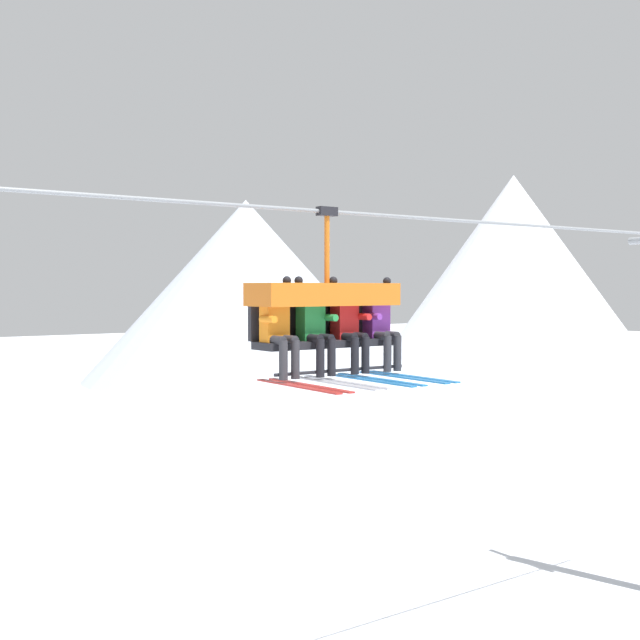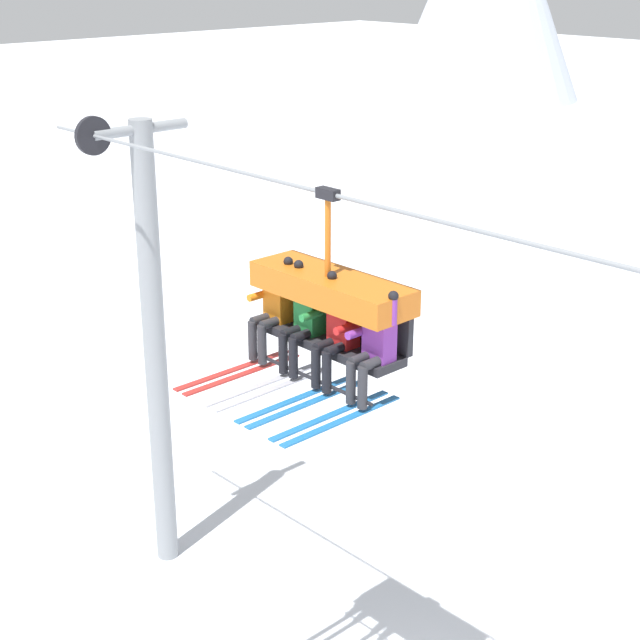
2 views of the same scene
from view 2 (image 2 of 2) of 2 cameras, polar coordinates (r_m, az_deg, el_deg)
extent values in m
cylinder|color=gray|center=(15.97, -9.56, -2.04)|extent=(0.36, 0.36, 7.55)
cylinder|color=gray|center=(14.96, -10.40, 10.87)|extent=(0.16, 1.60, 0.16)
cylinder|color=black|center=(14.55, -13.06, 10.40)|extent=(0.08, 0.56, 0.56)
cylinder|color=gray|center=(9.32, 9.79, 4.99)|extent=(16.06, 0.05, 0.05)
cube|color=#232328|center=(11.25, 0.44, -1.30)|extent=(2.04, 0.48, 0.10)
cube|color=#232328|center=(11.34, 1.47, 0.35)|extent=(2.04, 0.08, 0.45)
cube|color=#D16619|center=(11.06, 0.67, 1.90)|extent=(2.09, 0.68, 0.30)
cylinder|color=black|center=(11.18, -0.75, -3.29)|extent=(2.04, 0.04, 0.04)
cylinder|color=#D16619|center=(10.85, 0.46, 4.81)|extent=(0.07, 0.07, 0.89)
cube|color=black|center=(10.72, 0.46, 7.36)|extent=(0.28, 0.12, 0.12)
cube|color=orange|center=(11.71, -2.44, 1.20)|extent=(0.32, 0.22, 0.52)
sphere|color=#284C93|center=(11.59, -2.47, 2.87)|extent=(0.22, 0.22, 0.22)
ellipsoid|color=black|center=(11.53, -2.85, 2.76)|extent=(0.17, 0.04, 0.08)
cylinder|color=#2D2D33|center=(11.74, -3.33, 0.10)|extent=(0.11, 0.34, 0.11)
cylinder|color=#2D2D33|center=(11.62, -2.77, -0.13)|extent=(0.11, 0.34, 0.11)
cylinder|color=#2D2D33|center=(11.73, -3.94, -1.20)|extent=(0.11, 0.11, 0.48)
cylinder|color=#2D2D33|center=(11.60, -3.39, -1.44)|extent=(0.11, 0.11, 0.48)
cube|color=#B22823|center=(11.67, -5.03, -2.89)|extent=(0.09, 1.70, 0.02)
cube|color=#B22823|center=(11.54, -4.49, -3.15)|extent=(0.09, 1.70, 0.02)
cylinder|color=orange|center=(11.74, -3.59, 1.43)|extent=(0.09, 0.30, 0.09)
cylinder|color=orange|center=(11.46, -1.85, 2.62)|extent=(0.09, 0.09, 0.30)
sphere|color=black|center=(11.41, -1.86, 3.43)|extent=(0.11, 0.11, 0.11)
cube|color=#23843D|center=(11.32, -0.60, 0.51)|extent=(0.32, 0.22, 0.52)
sphere|color=maroon|center=(11.20, -0.61, 2.23)|extent=(0.22, 0.22, 0.22)
ellipsoid|color=black|center=(11.13, -0.99, 2.12)|extent=(0.17, 0.04, 0.08)
cylinder|color=black|center=(11.35, -1.53, -0.62)|extent=(0.11, 0.34, 0.11)
cylinder|color=black|center=(11.23, -0.93, -0.86)|extent=(0.11, 0.34, 0.11)
cylinder|color=black|center=(11.34, -2.16, -1.97)|extent=(0.11, 0.11, 0.48)
cylinder|color=black|center=(11.21, -1.56, -2.22)|extent=(0.11, 0.11, 0.48)
cube|color=#B2B2BC|center=(11.28, -3.28, -3.72)|extent=(0.09, 1.70, 0.02)
cube|color=#B2B2BC|center=(11.15, -2.69, -4.00)|extent=(0.09, 1.70, 0.02)
cylinder|color=#23843D|center=(11.33, -1.25, 2.41)|extent=(0.09, 0.09, 0.30)
sphere|color=black|center=(11.28, -1.25, 3.23)|extent=(0.11, 0.11, 0.11)
cylinder|color=#23843D|center=(11.08, -0.52, 0.28)|extent=(0.09, 0.30, 0.09)
cube|color=red|center=(10.94, 1.37, -0.22)|extent=(0.32, 0.22, 0.52)
sphere|color=maroon|center=(10.82, 1.39, 1.55)|extent=(0.22, 0.22, 0.22)
ellipsoid|color=black|center=(10.75, 1.00, 1.43)|extent=(0.17, 0.04, 0.08)
cylinder|color=black|center=(10.97, 0.40, -1.39)|extent=(0.11, 0.34, 0.11)
cylinder|color=black|center=(10.85, 1.04, -1.65)|extent=(0.11, 0.34, 0.11)
cylinder|color=black|center=(10.96, -0.24, -2.79)|extent=(0.11, 0.11, 0.48)
cylinder|color=black|center=(10.84, 0.39, -3.06)|extent=(0.11, 0.11, 0.48)
cube|color=#1E6BB2|center=(10.89, -1.39, -4.61)|extent=(0.09, 1.70, 0.02)
cube|color=#1E6BB2|center=(10.78, -0.76, -4.90)|extent=(0.09, 1.70, 0.02)
cylinder|color=red|center=(10.95, 0.70, 1.74)|extent=(0.09, 0.09, 0.30)
sphere|color=black|center=(10.89, 0.70, 2.59)|extent=(0.11, 0.11, 0.11)
cylinder|color=red|center=(10.70, 1.50, -0.48)|extent=(0.09, 0.30, 0.09)
cube|color=purple|center=(10.58, 3.47, -1.01)|extent=(0.32, 0.22, 0.52)
sphere|color=black|center=(10.45, 3.52, 0.82)|extent=(0.22, 0.22, 0.22)
ellipsoid|color=black|center=(10.38, 3.13, 0.69)|extent=(0.17, 0.04, 0.08)
cylinder|color=#2D2D33|center=(10.61, 2.47, -2.22)|extent=(0.11, 0.34, 0.11)
cylinder|color=#2D2D33|center=(10.49, 3.16, -2.49)|extent=(0.11, 0.34, 0.11)
cylinder|color=#2D2D33|center=(10.59, 1.81, -3.66)|extent=(0.11, 0.11, 0.48)
cylinder|color=#2D2D33|center=(10.48, 2.49, -3.95)|extent=(0.11, 0.11, 0.48)
cube|color=#1E6BB2|center=(10.53, 0.64, -5.56)|extent=(0.09, 1.70, 0.02)
cube|color=#1E6BB2|center=(10.41, 1.31, -5.87)|extent=(0.09, 1.70, 0.02)
cylinder|color=purple|center=(10.59, 2.19, -0.74)|extent=(0.09, 0.30, 0.09)
cylinder|color=purple|center=(10.34, 4.27, 0.52)|extent=(0.09, 0.09, 0.30)
sphere|color=black|center=(10.28, 4.29, 1.40)|extent=(0.11, 0.11, 0.11)
camera|label=1|loc=(14.27, -46.92, -0.18)|focal=45.00mm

